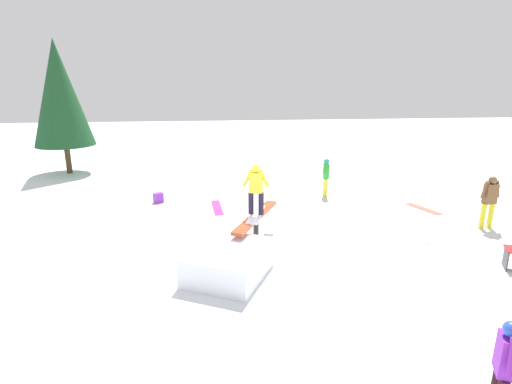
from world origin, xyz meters
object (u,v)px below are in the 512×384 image
loose_snowboard_magenta (217,208)px  bystander_purple (504,365)px  pine_tree_near (59,94)px  loose_snowboard_white (403,239)px  bystander_green (326,175)px  loose_snowboard_coral (424,209)px  rail_feature (256,220)px  bystander_brown (489,199)px  backpack_on_snow (158,198)px  main_rider_on_rail (256,191)px

loose_snowboard_magenta → bystander_purple: bearing=-163.3°
pine_tree_near → loose_snowboard_white: bearing=-128.0°
bystander_green → loose_snowboard_coral: bystander_green is taller
rail_feature → bystander_purple: bearing=-130.0°
bystander_brown → loose_snowboard_magenta: 8.04m
rail_feature → bystander_brown: 6.63m
bystander_brown → loose_snowboard_white: bystander_brown is taller
loose_snowboard_white → pine_tree_near: 14.79m
loose_snowboard_white → pine_tree_near: (8.85, 11.34, 3.44)m
loose_snowboard_magenta → backpack_on_snow: 2.14m
bystander_brown → pine_tree_near: size_ratio=0.27×
bystander_brown → loose_snowboard_white: (-0.57, 2.70, -0.84)m
loose_snowboard_magenta → backpack_on_snow: backpack_on_snow is taller
bystander_purple → bystander_brown: bearing=-8.5°
rail_feature → main_rider_on_rail: main_rider_on_rail is taller
loose_snowboard_coral → loose_snowboard_magenta: 6.73m
rail_feature → bystander_brown: (0.53, -6.61, 0.15)m
main_rider_on_rail → loose_snowboard_coral: 6.34m
bystander_brown → backpack_on_snow: (3.42, 9.54, -0.68)m
loose_snowboard_magenta → rail_feature: bearing=-167.8°
main_rider_on_rail → backpack_on_snow: 5.08m
main_rider_on_rail → loose_snowboard_magenta: 3.59m
main_rider_on_rail → bystander_purple: size_ratio=1.04×
rail_feature → bystander_green: bystander_green is taller
loose_snowboard_white → loose_snowboard_magenta: size_ratio=1.02×
bystander_green → backpack_on_snow: size_ratio=4.02×
loose_snowboard_white → backpack_on_snow: 7.92m
bystander_purple → backpack_on_snow: bearing=55.1°
bystander_green → loose_snowboard_white: bystander_green is taller
loose_snowboard_magenta → pine_tree_near: bearing=44.4°
bystander_purple → pine_tree_near: pine_tree_near is taller
bystander_brown → loose_snowboard_magenta: (2.62, 7.56, -0.84)m
rail_feature → bystander_purple: bystander_purple is taller
loose_snowboard_coral → loose_snowboard_magenta: same height
rail_feature → bystander_green: size_ratio=1.75×
rail_feature → loose_snowboard_magenta: rail_feature is taller
backpack_on_snow → loose_snowboard_magenta: bearing=126.7°
main_rider_on_rail → bystander_brown: bearing=-70.3°
loose_snowboard_white → backpack_on_snow: size_ratio=4.56×
bystander_brown → backpack_on_snow: size_ratio=4.45×
loose_snowboard_coral → backpack_on_snow: (1.65, 8.66, 0.16)m
rail_feature → backpack_on_snow: (3.95, 2.93, -0.53)m
rail_feature → loose_snowboard_coral: bearing=-41.7°
bystander_purple → loose_snowboard_white: (5.56, -1.46, -0.75)m
backpack_on_snow → loose_snowboard_coral: bearing=138.0°
loose_snowboard_white → loose_snowboard_coral: bearing=-107.5°
main_rider_on_rail → bystander_green: size_ratio=1.04×
pine_tree_near → loose_snowboard_magenta: bearing=-131.1°
rail_feature → bystander_brown: bystander_brown is taller
bystander_green → backpack_on_snow: 5.91m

